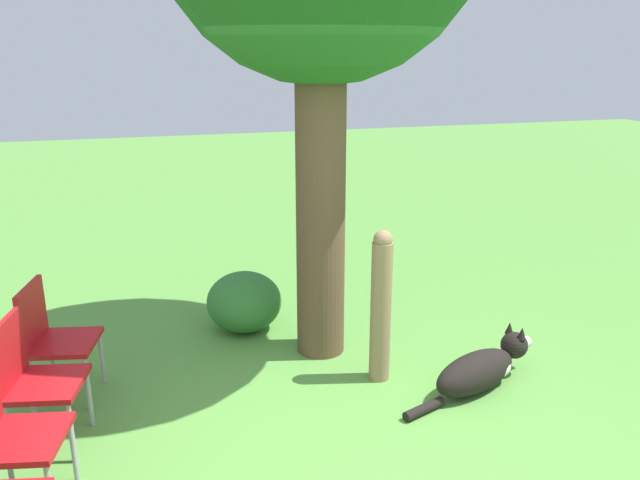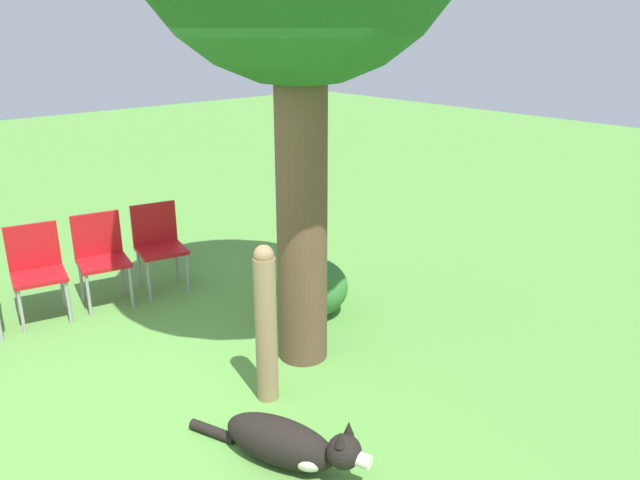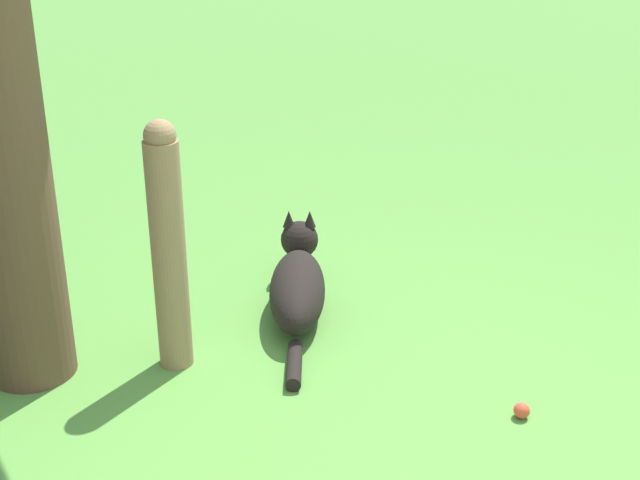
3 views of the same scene
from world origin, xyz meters
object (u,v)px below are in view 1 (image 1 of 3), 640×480
(fence_post, at_px, (381,306))
(red_chair_2, at_px, (31,375))
(red_chair_3, at_px, (52,334))
(red_chair_1, at_px, (4,428))
(dog, at_px, (482,369))

(fence_post, relative_size, red_chair_2, 1.36)
(fence_post, xyz_separation_m, red_chair_3, (-2.27, 0.38, -0.09))
(red_chair_2, relative_size, red_chair_3, 1.00)
(red_chair_2, bearing_deg, red_chair_1, -83.32)
(red_chair_3, bearing_deg, red_chair_2, -83.32)
(dog, xyz_separation_m, red_chair_1, (-3.04, -0.40, 0.34))
(red_chair_1, bearing_deg, fence_post, 29.49)
(fence_post, relative_size, red_chair_3, 1.36)
(fence_post, bearing_deg, red_chair_2, -175.62)
(dog, height_order, red_chair_3, red_chair_3)
(dog, bearing_deg, fence_post, 133.15)
(red_chair_2, bearing_deg, red_chair_3, 96.68)
(red_chair_1, height_order, red_chair_3, same)
(dog, relative_size, fence_post, 1.06)
(red_chair_2, xyz_separation_m, red_chair_3, (0.05, 0.56, 0.00))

